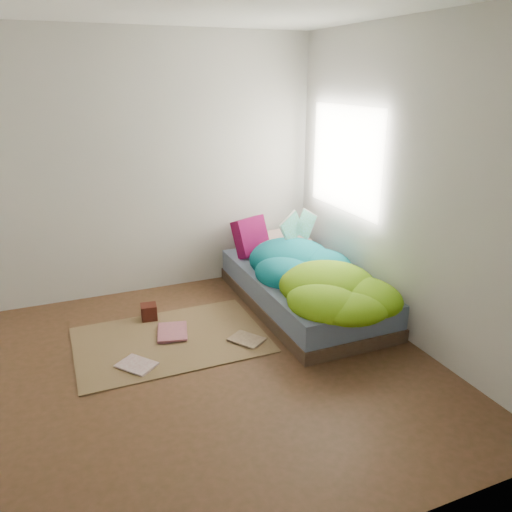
{
  "coord_description": "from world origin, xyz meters",
  "views": [
    {
      "loc": [
        -0.94,
        -3.25,
        2.15
      ],
      "look_at": [
        0.74,
        0.75,
        0.59
      ],
      "focal_mm": 35.0,
      "sensor_mm": 36.0,
      "label": 1
    }
  ],
  "objects_px": {
    "bed": "(303,291)",
    "pillow_magenta": "(251,236)",
    "wooden_box": "(149,312)",
    "floor_book_b": "(158,333)",
    "floor_book_a": "(127,372)",
    "open_book": "(299,217)"
  },
  "relations": [
    {
      "from": "bed",
      "to": "pillow_magenta",
      "type": "relative_size",
      "value": 5.0
    },
    {
      "from": "wooden_box",
      "to": "floor_book_b",
      "type": "xyz_separation_m",
      "value": [
        0.0,
        -0.35,
        -0.05
      ]
    },
    {
      "from": "pillow_magenta",
      "to": "floor_book_a",
      "type": "height_order",
      "value": "pillow_magenta"
    },
    {
      "from": "bed",
      "to": "pillow_magenta",
      "type": "bearing_deg",
      "value": 108.09
    },
    {
      "from": "pillow_magenta",
      "to": "floor_book_a",
      "type": "relative_size",
      "value": 1.4
    },
    {
      "from": "floor_book_a",
      "to": "pillow_magenta",
      "type": "bearing_deg",
      "value": 1.4
    },
    {
      "from": "pillow_magenta",
      "to": "wooden_box",
      "type": "distance_m",
      "value": 1.38
    },
    {
      "from": "floor_book_b",
      "to": "wooden_box",
      "type": "bearing_deg",
      "value": 103.81
    },
    {
      "from": "open_book",
      "to": "floor_book_b",
      "type": "distance_m",
      "value": 1.84
    },
    {
      "from": "open_book",
      "to": "floor_book_a",
      "type": "bearing_deg",
      "value": -172.65
    },
    {
      "from": "wooden_box",
      "to": "floor_book_a",
      "type": "xyz_separation_m",
      "value": [
        -0.34,
        -0.85,
        -0.06
      ]
    },
    {
      "from": "bed",
      "to": "pillow_magenta",
      "type": "distance_m",
      "value": 0.87
    },
    {
      "from": "wooden_box",
      "to": "floor_book_b",
      "type": "distance_m",
      "value": 0.35
    },
    {
      "from": "wooden_box",
      "to": "pillow_magenta",
      "type": "bearing_deg",
      "value": 20.44
    },
    {
      "from": "bed",
      "to": "floor_book_b",
      "type": "xyz_separation_m",
      "value": [
        -1.46,
        -0.06,
        -0.14
      ]
    },
    {
      "from": "pillow_magenta",
      "to": "wooden_box",
      "type": "xyz_separation_m",
      "value": [
        -1.22,
        -0.45,
        -0.46
      ]
    },
    {
      "from": "floor_book_a",
      "to": "wooden_box",
      "type": "bearing_deg",
      "value": 29.73
    },
    {
      "from": "pillow_magenta",
      "to": "floor_book_a",
      "type": "xyz_separation_m",
      "value": [
        -1.56,
        -1.3,
        -0.52
      ]
    },
    {
      "from": "bed",
      "to": "open_book",
      "type": "height_order",
      "value": "open_book"
    },
    {
      "from": "open_book",
      "to": "floor_book_b",
      "type": "relative_size",
      "value": 1.23
    },
    {
      "from": "pillow_magenta",
      "to": "wooden_box",
      "type": "relative_size",
      "value": 2.82
    },
    {
      "from": "open_book",
      "to": "floor_book_a",
      "type": "relative_size",
      "value": 1.48
    }
  ]
}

